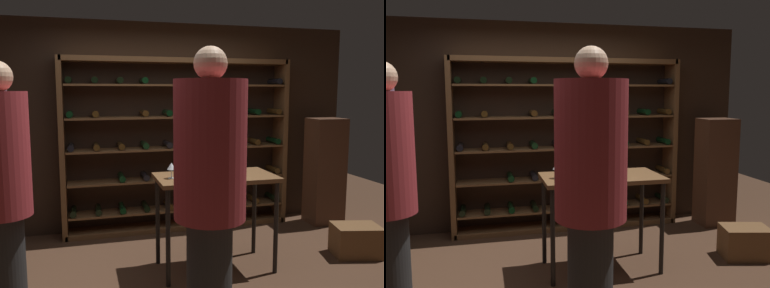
{
  "view_description": "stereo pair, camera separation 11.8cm",
  "coord_description": "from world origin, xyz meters",
  "views": [
    {
      "loc": [
        -0.79,
        -3.48,
        1.75
      ],
      "look_at": [
        0.22,
        0.26,
        1.25
      ],
      "focal_mm": 38.06,
      "sensor_mm": 36.0,
      "label": 1
    },
    {
      "loc": [
        -0.68,
        -3.51,
        1.75
      ],
      "look_at": [
        0.22,
        0.26,
        1.25
      ],
      "focal_mm": 38.06,
      "sensor_mm": 36.0,
      "label": 2
    }
  ],
  "objects": [
    {
      "name": "tasting_table",
      "position": [
        0.44,
        0.2,
        0.83
      ],
      "size": [
        1.16,
        0.61,
        0.94
      ],
      "color": "brown",
      "rests_on": "ground"
    },
    {
      "name": "wine_rack",
      "position": [
        0.38,
        1.48,
        1.07
      ],
      "size": [
        2.88,
        0.32,
        2.16
      ],
      "color": "brown",
      "rests_on": "ground"
    },
    {
      "name": "back_wall",
      "position": [
        0.0,
        1.69,
        1.3
      ],
      "size": [
        5.5,
        0.1,
        2.61
      ],
      "primitive_type": "cube",
      "color": "#332319",
      "rests_on": "ground"
    },
    {
      "name": "person_host_in_suit",
      "position": [
        0.04,
        -0.88,
        1.13
      ],
      "size": [
        0.5,
        0.5,
        2.05
      ],
      "rotation": [
        0.0,
        0.0,
        -0.42
      ],
      "color": "#2B2B2B",
      "rests_on": "ground"
    },
    {
      "name": "wine_crate",
      "position": [
        2.0,
        0.1,
        0.17
      ],
      "size": [
        0.55,
        0.44,
        0.33
      ],
      "primitive_type": "cube",
      "rotation": [
        0.0,
        0.0,
        -0.23
      ],
      "color": "brown",
      "rests_on": "ground"
    },
    {
      "name": "wine_bottle_green_slim",
      "position": [
        0.38,
        0.25,
        1.09
      ],
      "size": [
        0.08,
        0.08,
        0.4
      ],
      "color": "black",
      "rests_on": "tasting_table"
    },
    {
      "name": "person_guest_khaki",
      "position": [
        -1.37,
        -0.31,
        1.1
      ],
      "size": [
        0.41,
        0.41,
        1.97
      ],
      "rotation": [
        0.0,
        0.0,
        -2.34
      ],
      "color": "#272727",
      "rests_on": "ground"
    },
    {
      "name": "display_cabinet",
      "position": [
        2.31,
        1.2,
        0.7
      ],
      "size": [
        0.44,
        0.36,
        1.4
      ],
      "primitive_type": "cube",
      "color": "#4C2D1E",
      "rests_on": "ground"
    },
    {
      "name": "wine_glass_stemmed_center",
      "position": [
        0.0,
        0.18,
        1.05
      ],
      "size": [
        0.08,
        0.08,
        0.15
      ],
      "color": "silver",
      "rests_on": "tasting_table"
    },
    {
      "name": "ground_plane",
      "position": [
        0.0,
        0.0,
        0.0
      ],
      "size": [
        9.37,
        9.37,
        0.0
      ],
      "primitive_type": "plane",
      "color": "#472D1E"
    },
    {
      "name": "wine_bottle_red_label",
      "position": [
        0.56,
        0.4,
        1.08
      ],
      "size": [
        0.07,
        0.07,
        0.38
      ],
      "color": "#4C3314",
      "rests_on": "tasting_table"
    }
  ]
}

